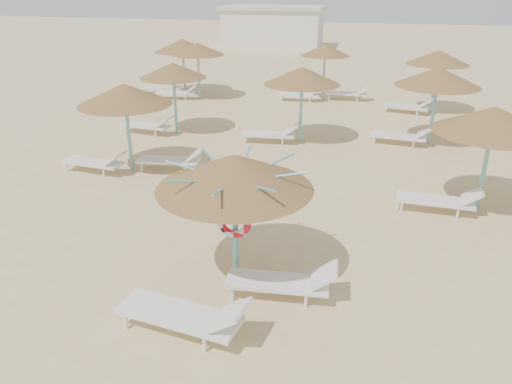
# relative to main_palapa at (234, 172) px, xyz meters

# --- Properties ---
(ground) EXTENTS (120.00, 120.00, 0.00)m
(ground) POSITION_rel_main_palapa_xyz_m (-0.16, -0.23, -2.28)
(ground) COLOR #DFC888
(ground) RESTS_ON ground
(main_palapa) EXTENTS (2.94, 2.94, 2.63)m
(main_palapa) POSITION_rel_main_palapa_xyz_m (0.00, 0.00, 0.00)
(main_palapa) COLOR #6BB8BA
(main_palapa) RESTS_ON ground
(lounger_main_a) EXTENTS (2.37, 1.04, 0.83)m
(lounger_main_a) POSITION_rel_main_palapa_xyz_m (-0.36, -1.82, -1.89)
(lounger_main_a) COLOR white
(lounger_main_a) RESTS_ON ground
(lounger_main_b) EXTENTS (2.11, 0.77, 0.75)m
(lounger_main_b) POSITION_rel_main_palapa_xyz_m (1.05, -0.41, -1.93)
(lounger_main_b) COLOR white
(lounger_main_b) RESTS_ON ground
(palapa_field) EXTENTS (20.92, 14.33, 2.73)m
(palapa_field) POSITION_rel_main_palapa_xyz_m (1.30, 10.14, 0.03)
(palapa_field) COLOR #6BB8BA
(palapa_field) RESTS_ON ground
(service_hut) EXTENTS (8.40, 4.40, 3.25)m
(service_hut) POSITION_rel_main_palapa_xyz_m (-6.16, 34.77, -0.64)
(service_hut) COLOR silver
(service_hut) RESTS_ON ground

